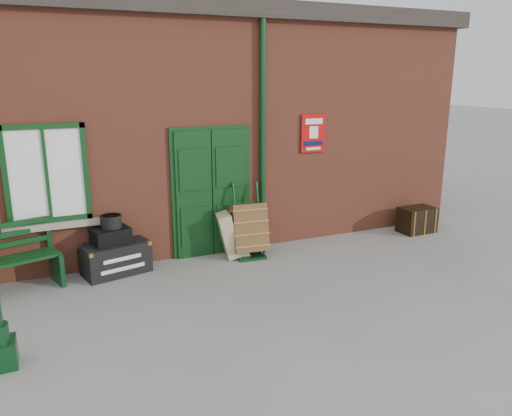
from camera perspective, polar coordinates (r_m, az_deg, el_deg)
ground at (r=7.83m, az=0.75°, el=-8.25°), size 80.00×80.00×0.00m
station_building at (r=10.51m, az=-7.34°, el=9.76°), size 10.30×4.30×4.36m
houdini_trunk at (r=8.32m, az=-15.73°, el=-5.53°), size 1.11×0.78×0.51m
strongbox at (r=8.19m, az=-16.26°, el=-3.08°), size 0.64×0.52×0.25m
hatbox at (r=8.15m, az=-16.19°, el=-1.48°), size 0.37×0.37×0.20m
suitcase_back at (r=8.73m, az=-3.27°, el=-2.97°), size 0.49×0.62×0.80m
suitcase_front at (r=8.79m, az=-2.13°, el=-3.21°), size 0.44×0.56×0.69m
porter_trolley at (r=8.73m, az=-0.92°, el=-2.40°), size 0.67×0.71×1.25m
dark_trunk at (r=10.61m, az=17.90°, el=-1.28°), size 0.72×0.48×0.51m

